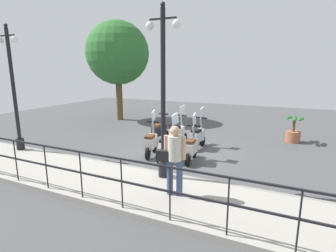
{
  "coord_description": "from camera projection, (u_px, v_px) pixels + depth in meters",
  "views": [
    {
      "loc": [
        -8.23,
        -3.45,
        2.92
      ],
      "look_at": [
        0.2,
        0.5,
        0.9
      ],
      "focal_mm": 28.0,
      "sensor_mm": 36.0,
      "label": 1
    }
  ],
  "objects": [
    {
      "name": "ground_plane",
      "position": [
        178.0,
        153.0,
        9.33
      ],
      "size": [
        28.0,
        28.0,
        0.0
      ],
      "primitive_type": "plane",
      "color": "#4C4C4F"
    },
    {
      "name": "promenade_walkway",
      "position": [
        129.0,
        186.0,
        6.53
      ],
      "size": [
        2.2,
        20.0,
        0.15
      ],
      "color": "#A39E93",
      "rests_on": "ground_plane"
    },
    {
      "name": "fence_railing",
      "position": [
        100.0,
        170.0,
        5.43
      ],
      "size": [
        0.04,
        16.03,
        1.07
      ],
      "color": "black",
      "rests_on": "promenade_walkway"
    },
    {
      "name": "lamp_post_near",
      "position": [
        163.0,
        105.0,
        6.53
      ],
      "size": [
        0.26,
        0.9,
        4.3
      ],
      "color": "black",
      "rests_on": "promenade_walkway"
    },
    {
      "name": "lamp_post_far",
      "position": [
        15.0,
        97.0,
        8.87
      ],
      "size": [
        0.26,
        0.9,
        4.21
      ],
      "color": "black",
      "rests_on": "promenade_walkway"
    },
    {
      "name": "pedestrian_with_bag",
      "position": [
        174.0,
        155.0,
        5.73
      ],
      "size": [
        0.38,
        0.64,
        1.59
      ],
      "rotation": [
        0.0,
        0.0,
        0.19
      ],
      "color": "#384C70",
      "rests_on": "promenade_walkway"
    },
    {
      "name": "tree_large",
      "position": [
        118.0,
        53.0,
        14.73
      ],
      "size": [
        3.54,
        3.54,
        5.59
      ],
      "color": "brown",
      "rests_on": "ground_plane"
    },
    {
      "name": "potted_palm",
      "position": [
        293.0,
        131.0,
        10.64
      ],
      "size": [
        1.06,
        0.66,
        1.05
      ],
      "color": "#9E5B3D",
      "rests_on": "ground_plane"
    },
    {
      "name": "scooter_near_0",
      "position": [
        191.0,
        147.0,
        8.36
      ],
      "size": [
        1.23,
        0.44,
        1.54
      ],
      "rotation": [
        0.0,
        0.0,
        0.1
      ],
      "color": "black",
      "rests_on": "ground_plane"
    },
    {
      "name": "scooter_near_1",
      "position": [
        169.0,
        146.0,
        8.44
      ],
      "size": [
        1.22,
        0.5,
        1.54
      ],
      "rotation": [
        0.0,
        0.0,
        -0.22
      ],
      "color": "black",
      "rests_on": "ground_plane"
    },
    {
      "name": "scooter_near_2",
      "position": [
        151.0,
        142.0,
        8.95
      ],
      "size": [
        1.22,
        0.5,
        1.54
      ],
      "rotation": [
        0.0,
        0.0,
        0.22
      ],
      "color": "black",
      "rests_on": "ground_plane"
    },
    {
      "name": "scooter_far_0",
      "position": [
        198.0,
        136.0,
        9.78
      ],
      "size": [
        1.23,
        0.44,
        1.54
      ],
      "rotation": [
        0.0,
        0.0,
        -0.11
      ],
      "color": "black",
      "rests_on": "ground_plane"
    },
    {
      "name": "scooter_far_1",
      "position": [
        177.0,
        133.0,
        10.28
      ],
      "size": [
        1.22,
        0.51,
        1.54
      ],
      "rotation": [
        0.0,
        0.0,
        -0.23
      ],
      "color": "black",
      "rests_on": "ground_plane"
    },
    {
      "name": "scooter_far_2",
      "position": [
        160.0,
        130.0,
        10.65
      ],
      "size": [
        1.23,
        0.47,
        1.54
      ],
      "rotation": [
        0.0,
        0.0,
        -0.17
      ],
      "color": "black",
      "rests_on": "ground_plane"
    }
  ]
}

